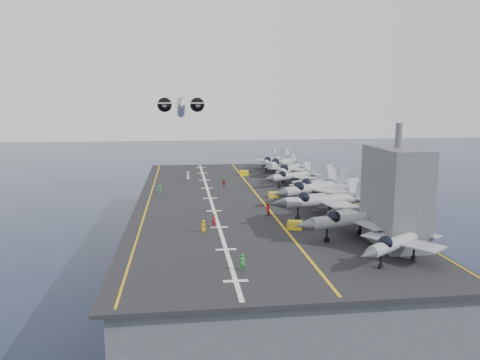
{
  "coord_description": "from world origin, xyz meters",
  "views": [
    {
      "loc": [
        -11.09,
        -83.58,
        28.04
      ],
      "look_at": [
        0.0,
        4.0,
        13.0
      ],
      "focal_mm": 35.0,
      "sensor_mm": 36.0,
      "label": 1
    }
  ],
  "objects": [
    {
      "name": "island_superstructure",
      "position": [
        15.0,
        -30.0,
        17.9
      ],
      "size": [
        5.0,
        10.0,
        15.0
      ],
      "primitive_type": null,
      "color": "#56595E",
      "rests_on": "flight_deck"
    },
    {
      "name": "fighter_jet_2",
      "position": [
        10.51,
        -15.94,
        13.16
      ],
      "size": [
        17.63,
        13.41,
        5.53
      ],
      "primitive_type": null,
      "color": "gray",
      "rests_on": "flight_deck"
    },
    {
      "name": "hull",
      "position": [
        0.0,
        0.0,
        5.0
      ],
      "size": [
        36.0,
        90.0,
        10.0
      ],
      "primitive_type": "cube",
      "color": "#56595E",
      "rests_on": "ground"
    },
    {
      "name": "fighter_jet_7",
      "position": [
        13.15,
        26.77,
        13.21
      ],
      "size": [
        18.41,
        19.43,
        5.63
      ],
      "primitive_type": null,
      "color": "gray",
      "rests_on": "flight_deck"
    },
    {
      "name": "crew_1",
      "position": [
        -6.73,
        -20.02,
        11.35
      ],
      "size": [
        1.35,
        1.35,
        1.91
      ],
      "primitive_type": "imported",
      "color": "#B21919",
      "rests_on": "flight_deck"
    },
    {
      "name": "tow_cart_c",
      "position": [
        3.62,
        25.09,
        11.0
      ],
      "size": [
        2.03,
        1.34,
        1.21
      ],
      "primitive_type": null,
      "color": "#D4BA0B",
      "rests_on": "flight_deck"
    },
    {
      "name": "fighter_jet_3",
      "position": [
        11.64,
        -6.06,
        13.19
      ],
      "size": [
        19.22,
        17.11,
        5.57
      ],
      "primitive_type": null,
      "color": "gray",
      "rests_on": "flight_deck"
    },
    {
      "name": "crew_4",
      "position": [
        -2.53,
        10.69,
        11.21
      ],
      "size": [
        1.17,
        1.09,
        1.63
      ],
      "primitive_type": "imported",
      "color": "#9F1D12",
      "rests_on": "flight_deck"
    },
    {
      "name": "tow_cart_b",
      "position": [
        5.57,
        -0.88,
        10.93
      ],
      "size": [
        1.81,
        1.22,
        1.06
      ],
      "primitive_type": null,
      "color": "gold",
      "rests_on": "flight_deck"
    },
    {
      "name": "crew_3",
      "position": [
        -15.28,
        4.66,
        11.28
      ],
      "size": [
        1.15,
        1.27,
        1.77
      ],
      "primitive_type": "imported",
      "color": "#1E802C",
      "rests_on": "flight_deck"
    },
    {
      "name": "crew_7",
      "position": [
        1.99,
        -14.21,
        11.42
      ],
      "size": [
        0.9,
        1.28,
        2.04
      ],
      "primitive_type": "imported",
      "color": "#B21919",
      "rests_on": "flight_deck"
    },
    {
      "name": "crew_5",
      "position": [
        -9.66,
        20.72,
        11.37
      ],
      "size": [
        1.25,
        1.4,
        1.95
      ],
      "primitive_type": "imported",
      "color": "silver",
      "rests_on": "flight_deck"
    },
    {
      "name": "fighter_jet_1",
      "position": [
        11.11,
        -27.43,
        13.12
      ],
      "size": [
        17.82,
        14.13,
        5.44
      ],
      "primitive_type": null,
      "color": "gray",
      "rests_on": "flight_deck"
    },
    {
      "name": "ground",
      "position": [
        0.0,
        0.0,
        0.0
      ],
      "size": [
        500.0,
        500.0,
        0.0
      ],
      "primitive_type": "plane",
      "color": "#142135",
      "rests_on": "ground"
    },
    {
      "name": "landing_centerline",
      "position": [
        -6.0,
        0.0,
        10.42
      ],
      "size": [
        0.5,
        90.0,
        0.02
      ],
      "primitive_type": "cube",
      "color": "silver",
      "rests_on": "flight_deck"
    },
    {
      "name": "deck_edge_port",
      "position": [
        -17.0,
        0.0,
        10.42
      ],
      "size": [
        0.25,
        90.0,
        0.02
      ],
      "primitive_type": "cube",
      "color": "gold",
      "rests_on": "flight_deck"
    },
    {
      "name": "transport_plane",
      "position": [
        -10.78,
        59.85,
        25.86
      ],
      "size": [
        24.66,
        17.06,
        5.76
      ],
      "primitive_type": null,
      "color": "white"
    },
    {
      "name": "deck_edge_stbd",
      "position": [
        18.5,
        0.0,
        10.42
      ],
      "size": [
        0.25,
        90.0,
        0.02
      ],
      "primitive_type": "cube",
      "color": "gold",
      "rests_on": "flight_deck"
    },
    {
      "name": "fighter_jet_8",
      "position": [
        12.0,
        33.33,
        12.95
      ],
      "size": [
        15.97,
        17.65,
        5.1
      ],
      "primitive_type": null,
      "color": "#8D959D",
      "rests_on": "flight_deck"
    },
    {
      "name": "fighter_jet_4",
      "position": [
        13.48,
        -2.38,
        13.19
      ],
      "size": [
        19.22,
        18.43,
        5.58
      ],
      "primitive_type": null,
      "color": "gray",
      "rests_on": "flight_deck"
    },
    {
      "name": "fighter_jet_6",
      "position": [
        12.99,
        17.62,
        13.04
      ],
      "size": [
        16.96,
        18.28,
        5.28
      ],
      "primitive_type": null,
      "color": "#8B949A",
      "rests_on": "flight_deck"
    },
    {
      "name": "flight_deck",
      "position": [
        0.0,
        0.0,
        10.2
      ],
      "size": [
        38.0,
        92.0,
        0.4
      ],
      "primitive_type": "cube",
      "color": "black",
      "rests_on": "hull"
    },
    {
      "name": "tow_cart_a",
      "position": [
        4.34,
        -22.31,
        11.0
      ],
      "size": [
        2.35,
        1.98,
        1.2
      ],
      "primitive_type": null,
      "color": "gold",
      "rests_on": "flight_deck"
    },
    {
      "name": "foul_line",
      "position": [
        3.0,
        0.0,
        10.42
      ],
      "size": [
        0.35,
        90.0,
        0.02
      ],
      "primitive_type": "cube",
      "color": "gold",
      "rests_on": "flight_deck"
    },
    {
      "name": "crew_0",
      "position": [
        -8.33,
        -22.08,
        11.24
      ],
      "size": [
        1.21,
        1.13,
        1.68
      ],
      "primitive_type": "imported",
      "color": "gold",
      "rests_on": "flight_deck"
    },
    {
      "name": "fighter_jet_0",
      "position": [
        12.73,
        -36.2,
        12.7
      ],
      "size": [
        15.95,
        14.93,
        4.61
      ],
      "primitive_type": null,
      "color": "gray",
      "rests_on": "flight_deck"
    },
    {
      "name": "fighter_jet_5",
      "position": [
        11.94,
        10.01,
        12.76
      ],
      "size": [
        16.21,
        14.28,
        4.71
      ],
      "primitive_type": null,
      "color": "gray",
      "rests_on": "flight_deck"
    },
    {
      "name": "crew_6",
      "position": [
        -4.99,
        -37.21,
        11.32
      ],
      "size": [
        1.15,
        0.81,
        1.84
      ],
      "primitive_type": "imported",
      "color": "#238C32",
      "rests_on": "flight_deck"
    }
  ]
}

